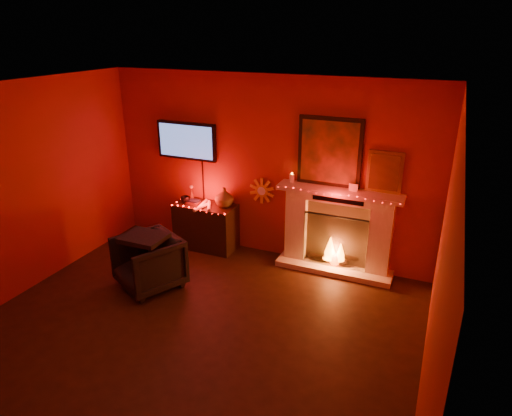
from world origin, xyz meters
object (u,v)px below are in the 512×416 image
(console_table, at_px, (207,223))
(sunburst_clock, at_px, (262,191))
(tv, at_px, (187,141))
(fireplace, at_px, (337,222))
(armchair, at_px, (149,262))

(console_table, bearing_deg, sunburst_clock, 14.46)
(tv, height_order, sunburst_clock, tv)
(fireplace, xyz_separation_m, sunburst_clock, (-1.19, 0.09, 0.28))
(fireplace, height_order, tv, fireplace)
(sunburst_clock, relative_size, armchair, 0.51)
(tv, xyz_separation_m, armchair, (0.27, -1.54, -1.29))
(tv, height_order, console_table, tv)
(sunburst_clock, height_order, console_table, sunburst_clock)
(fireplace, xyz_separation_m, console_table, (-2.03, -0.13, -0.32))
(sunburst_clock, xyz_separation_m, console_table, (-0.84, -0.22, -0.59))
(fireplace, height_order, console_table, fireplace)
(fireplace, distance_m, console_table, 2.06)
(console_table, distance_m, armchair, 1.36)
(tv, distance_m, sunburst_clock, 1.41)
(tv, relative_size, sunburst_clock, 3.10)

